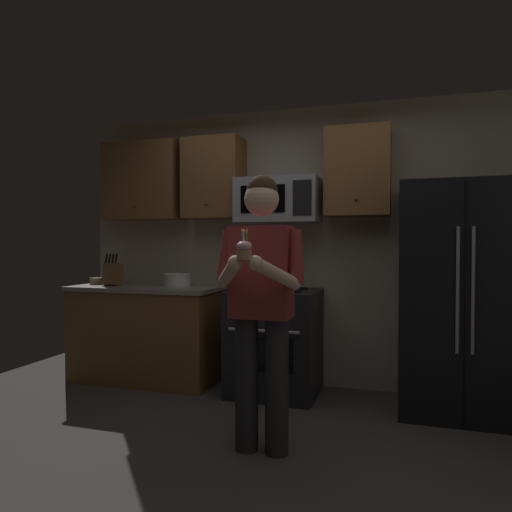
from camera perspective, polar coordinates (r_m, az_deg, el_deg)
name	(u,v)px	position (r m, az deg, el deg)	size (l,w,h in m)	color
ground_plane	(240,464)	(3.10, -1.92, -23.86)	(6.00, 6.00, 0.00)	#474442
wall_back	(301,247)	(4.49, 5.46, 1.11)	(4.40, 0.10, 2.60)	#B7AD99
oven_range	(275,342)	(4.24, 2.30, -10.33)	(0.76, 0.70, 0.93)	black
microwave	(278,201)	(4.28, 2.74, 6.73)	(0.74, 0.41, 0.40)	#9EA0A5
refrigerator	(459,299)	(4.01, 23.40, -4.76)	(0.90, 0.75, 1.80)	black
cabinet_row_upper	(221,178)	(4.53, -4.23, 9.35)	(2.78, 0.36, 0.76)	brown
counter_left	(146,333)	(4.75, -13.13, -9.06)	(1.44, 0.66, 0.92)	brown
knife_block	(113,274)	(4.83, -17.00, -2.08)	(0.16, 0.15, 0.32)	brown
bowl_large_white	(177,280)	(4.58, -9.53, -2.85)	(0.26, 0.26, 0.12)	white
bowl_small_colored	(97,281)	(5.03, -18.73, -2.86)	(0.14, 0.14, 0.07)	beige
person	(261,296)	(2.98, 0.62, -4.92)	(0.60, 0.48, 1.76)	#262628
cupcake	(244,250)	(2.65, -1.44, 0.75)	(0.09, 0.09, 0.17)	#A87F56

